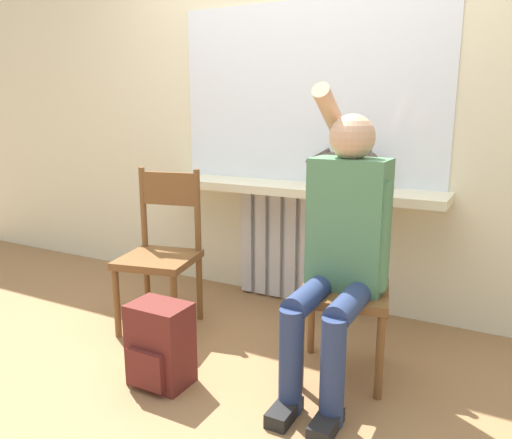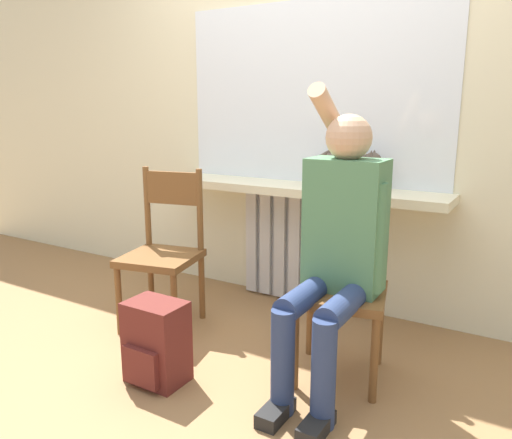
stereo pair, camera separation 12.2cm
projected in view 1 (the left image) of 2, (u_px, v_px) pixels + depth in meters
ground_plane at (200, 384)px, 2.30m from camera, size 12.00×12.00×0.00m
wall_with_window at (308, 90)px, 3.06m from camera, size 7.00×0.06×2.70m
radiator at (300, 247)px, 3.21m from camera, size 0.86×0.08×0.74m
windowsill at (294, 189)px, 3.03m from camera, size 1.79×0.32×0.05m
window_glass at (306, 93)px, 3.04m from camera, size 1.72×0.01×1.08m
chair_left at (161, 250)px, 2.83m from camera, size 0.47×0.47×0.90m
chair_right at (346, 280)px, 2.33m from camera, size 0.48×0.48×0.90m
person at (342, 240)px, 2.19m from camera, size 0.36×0.96×1.35m
cat at (349, 164)px, 2.86m from camera, size 0.44×0.12×0.23m
backpack at (160, 345)px, 2.27m from camera, size 0.27×0.22×0.39m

